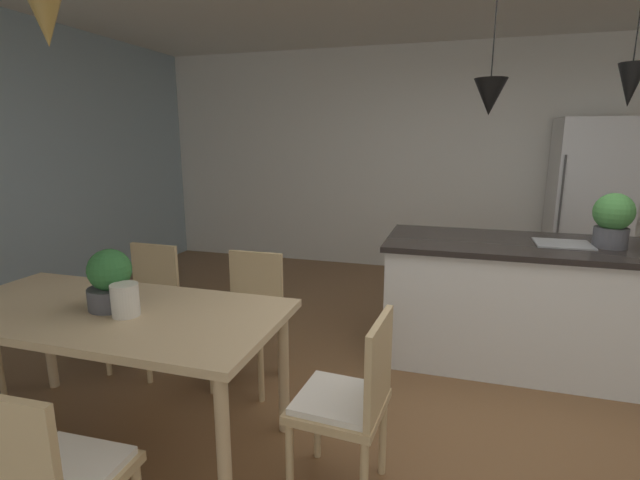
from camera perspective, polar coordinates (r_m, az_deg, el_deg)
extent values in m
cube|color=brown|center=(3.05, 19.99, -20.75)|extent=(10.00, 8.40, 0.04)
cube|color=white|center=(5.83, 19.35, 9.17)|extent=(10.00, 0.12, 2.70)
cube|color=#D1B284|center=(2.62, -24.70, -8.19)|extent=(1.80, 0.84, 0.04)
cylinder|color=#D1B284|center=(3.52, -30.68, -10.03)|extent=(0.06, 0.06, 0.74)
cylinder|color=#D1B284|center=(2.63, -4.54, -15.75)|extent=(0.06, 0.06, 0.74)
cylinder|color=#D1B284|center=(2.11, -11.87, -23.94)|extent=(0.06, 0.06, 0.74)
cylinder|color=tan|center=(3.64, -34.93, -12.64)|extent=(0.04, 0.04, 0.41)
cube|color=tan|center=(3.09, -9.14, -10.21)|extent=(0.41, 0.41, 0.04)
cube|color=white|center=(3.08, -9.16, -9.61)|extent=(0.37, 0.37, 0.03)
cube|color=tan|center=(3.17, -7.91, -5.18)|extent=(0.38, 0.04, 0.42)
cylinder|color=tan|center=(2.98, -7.32, -15.81)|extent=(0.04, 0.04, 0.41)
cylinder|color=tan|center=(3.12, -13.28, -14.72)|extent=(0.04, 0.04, 0.41)
cylinder|color=tan|center=(3.26, -4.93, -13.15)|extent=(0.04, 0.04, 0.41)
cylinder|color=tan|center=(3.39, -10.45, -12.31)|extent=(0.04, 0.04, 0.41)
cube|color=white|center=(2.02, -29.48, -23.93)|extent=(0.37, 0.37, 0.03)
cube|color=tan|center=(1.82, -34.37, -21.51)|extent=(0.38, 0.04, 0.42)
cube|color=tan|center=(2.21, 2.34, -19.82)|extent=(0.43, 0.43, 0.04)
cube|color=white|center=(2.19, 2.35, -19.05)|extent=(0.39, 0.39, 0.03)
cube|color=tan|center=(2.06, 7.33, -15.21)|extent=(0.06, 0.38, 0.42)
cylinder|color=tan|center=(2.27, -3.78, -25.95)|extent=(0.04, 0.04, 0.41)
cylinder|color=tan|center=(2.52, -0.33, -21.50)|extent=(0.04, 0.04, 0.41)
cylinder|color=tan|center=(2.44, 7.79, -22.91)|extent=(0.04, 0.04, 0.41)
cube|color=tan|center=(3.50, -21.29, -8.17)|extent=(0.41, 0.41, 0.04)
cube|color=white|center=(3.49, -21.34, -7.64)|extent=(0.37, 0.37, 0.03)
cube|color=tan|center=(3.56, -19.76, -3.80)|extent=(0.38, 0.04, 0.42)
cylinder|color=tan|center=(3.36, -20.54, -13.12)|extent=(0.04, 0.04, 0.41)
cylinder|color=tan|center=(3.57, -24.91, -11.96)|extent=(0.04, 0.04, 0.41)
cylinder|color=tan|center=(3.61, -17.15, -11.09)|extent=(0.04, 0.04, 0.41)
cylinder|color=tan|center=(3.80, -21.41, -10.17)|extent=(0.04, 0.04, 0.41)
cube|color=silver|center=(3.67, 25.04, -7.37)|extent=(2.06, 0.81, 0.88)
cube|color=black|center=(3.56, 25.69, -0.67)|extent=(2.12, 0.87, 0.04)
cube|color=gray|center=(3.58, 27.91, -0.41)|extent=(0.36, 0.30, 0.01)
cube|color=silver|center=(5.63, 30.24, 3.60)|extent=(0.73, 0.64, 1.82)
cylinder|color=#4C4C4C|center=(5.23, 27.62, 3.32)|extent=(0.02, 0.02, 1.09)
cone|color=olive|center=(2.44, -30.89, 22.80)|extent=(0.17, 0.17, 0.25)
cylinder|color=black|center=(3.52, 20.92, 23.87)|extent=(0.01, 0.01, 0.69)
cone|color=black|center=(3.45, 20.30, 16.30)|extent=(0.22, 0.22, 0.24)
cone|color=black|center=(3.59, 34.06, 15.63)|extent=(0.16, 0.16, 0.27)
cylinder|color=#4C4C51|center=(3.64, 32.33, 0.28)|extent=(0.21, 0.21, 0.13)
sphere|color=#478C42|center=(3.61, 32.65, 2.96)|extent=(0.25, 0.25, 0.25)
cylinder|color=#4C4C51|center=(2.61, -24.36, -6.49)|extent=(0.23, 0.23, 0.11)
sphere|color=#2D6B33|center=(2.57, -24.65, -3.40)|extent=(0.22, 0.22, 0.22)
cylinder|color=silver|center=(2.46, -23.01, -6.86)|extent=(0.13, 0.13, 0.16)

